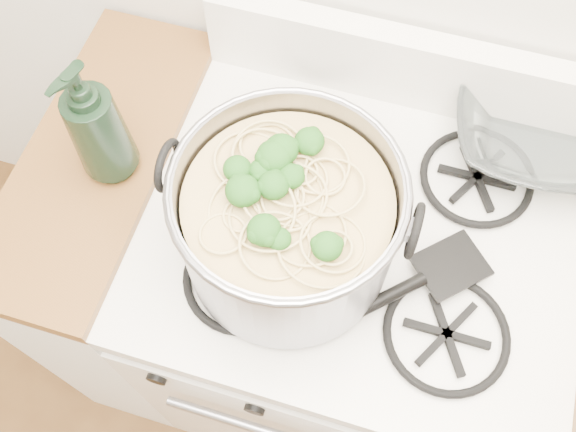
% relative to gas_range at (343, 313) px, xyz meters
% --- Properties ---
extents(gas_range, '(0.76, 0.66, 0.92)m').
position_rel_gas_range_xyz_m(gas_range, '(0.00, 0.00, 0.00)').
color(gas_range, white).
rests_on(gas_range, ground).
extents(counter_left, '(0.25, 0.65, 0.92)m').
position_rel_gas_range_xyz_m(counter_left, '(-0.51, 0.00, 0.02)').
color(counter_left, silver).
rests_on(counter_left, ground).
extents(stock_pot, '(0.37, 0.34, 0.23)m').
position_rel_gas_range_xyz_m(stock_pot, '(-0.11, -0.09, 0.60)').
color(stock_pot, gray).
rests_on(stock_pot, gas_range).
extents(spatula, '(0.42, 0.42, 0.02)m').
position_rel_gas_range_xyz_m(spatula, '(0.15, -0.04, 0.50)').
color(spatula, black).
rests_on(spatula, gas_range).
extents(glass_bowl, '(0.13, 0.13, 0.03)m').
position_rel_gas_range_xyz_m(glass_bowl, '(0.25, 0.26, 0.50)').
color(glass_bowl, white).
rests_on(glass_bowl, gas_range).
extents(bottle, '(0.13, 0.13, 0.26)m').
position_rel_gas_range_xyz_m(bottle, '(-0.46, -0.01, 0.61)').
color(bottle, black).
rests_on(bottle, counter_left).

